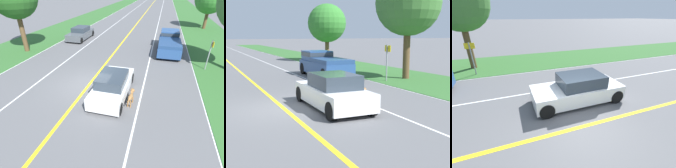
# 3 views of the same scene
# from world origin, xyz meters

# --- Properties ---
(ground_plane) EXTENTS (400.00, 400.00, 0.00)m
(ground_plane) POSITION_xyz_m (0.00, 0.00, 0.00)
(ground_plane) COLOR #5B5B5E
(centre_divider_line) EXTENTS (0.18, 160.00, 0.01)m
(centre_divider_line) POSITION_xyz_m (0.00, 0.00, 0.00)
(centre_divider_line) COLOR yellow
(centre_divider_line) RESTS_ON ground
(lane_edge_line_right) EXTENTS (0.14, 160.00, 0.01)m
(lane_edge_line_right) POSITION_xyz_m (7.00, 0.00, 0.00)
(lane_edge_line_right) COLOR white
(lane_edge_line_right) RESTS_ON ground
(lane_dash_same_dir) EXTENTS (0.10, 160.00, 0.01)m
(lane_dash_same_dir) POSITION_xyz_m (3.50, 0.00, 0.00)
(lane_dash_same_dir) COLOR white
(lane_dash_same_dir) RESTS_ON ground
(ego_car) EXTENTS (1.82, 4.35, 1.41)m
(ego_car) POSITION_xyz_m (1.83, -0.70, 0.66)
(ego_car) COLOR white
(ego_car) RESTS_ON ground
(dog) EXTENTS (0.29, 1.21, 0.82)m
(dog) POSITION_xyz_m (3.04, -1.32, 0.51)
(dog) COLOR olive
(dog) RESTS_ON ground
(pickup_truck) EXTENTS (2.04, 5.46, 1.75)m
(pickup_truck) POSITION_xyz_m (5.06, 8.45, 0.90)
(pickup_truck) COLOR #284C84
(pickup_truck) RESTS_ON ground
(roadside_tree_right_near) EXTENTS (4.23, 4.23, 7.06)m
(roadside_tree_right_near) POSITION_xyz_m (9.61, 5.03, 4.91)
(roadside_tree_right_near) COLOR brown
(roadside_tree_right_near) RESTS_ON ground
(roadside_tree_right_far) EXTENTS (4.22, 4.22, 6.29)m
(roadside_tree_right_far) POSITION_xyz_m (10.22, 20.39, 4.16)
(roadside_tree_right_far) COLOR brown
(roadside_tree_right_far) RESTS_ON ground
(street_sign) EXTENTS (0.11, 0.64, 2.31)m
(street_sign) POSITION_xyz_m (7.85, 4.64, 1.47)
(street_sign) COLOR gray
(street_sign) RESTS_ON ground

